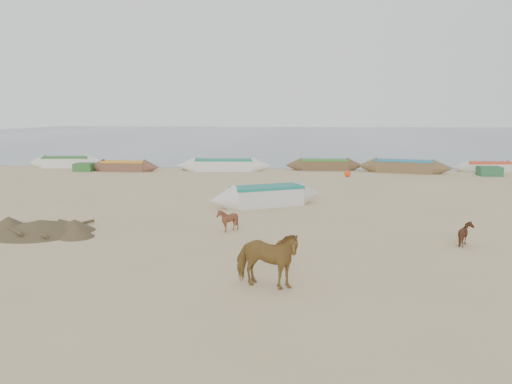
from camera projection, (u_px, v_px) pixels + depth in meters
ground at (244, 238)px, 17.47m from camera, size 140.00×140.00×0.00m
sea at (297, 135)px, 98.02m from camera, size 160.00×160.00×0.00m
cow_adult at (266, 259)px, 12.37m from camera, size 1.92×1.26×1.49m
calf_front at (228, 220)px, 18.32m from camera, size 0.87×0.79×0.87m
calf_right at (467, 234)px, 16.37m from camera, size 0.67×0.78×0.77m
near_canoe at (267, 196)px, 23.48m from camera, size 5.58×3.80×0.94m
debris_pile at (40, 226)px, 18.37m from camera, size 4.54×4.54×0.44m
waterline_canoes at (275, 165)px, 37.85m from camera, size 55.47×4.07×0.94m
beach_clutter at (332, 169)px, 36.54m from camera, size 46.83×4.35×0.64m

